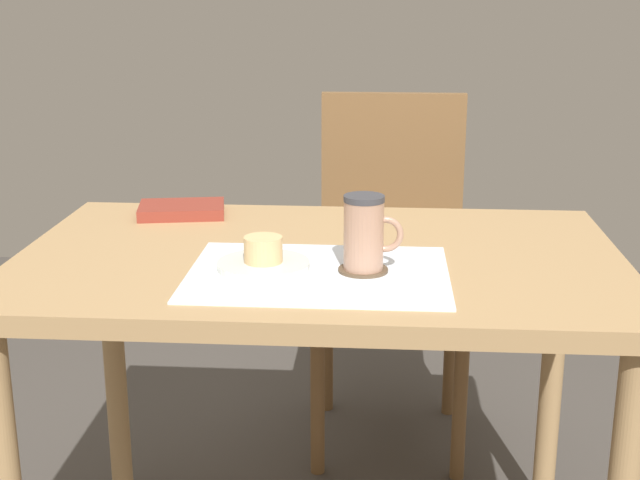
{
  "coord_description": "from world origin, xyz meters",
  "views": [
    {
      "loc": [
        0.12,
        -1.57,
        1.21
      ],
      "look_at": [
        0.01,
        -0.09,
        0.78
      ],
      "focal_mm": 50.0,
      "sensor_mm": 36.0,
      "label": 1
    }
  ],
  "objects_px": {
    "wooden_chair": "(391,254)",
    "pastry": "(263,249)",
    "small_book": "(182,210)",
    "pastry_plate": "(264,265)",
    "dining_table": "(320,298)",
    "coffee_mug": "(365,232)"
  },
  "relations": [
    {
      "from": "dining_table",
      "to": "pastry_plate",
      "type": "distance_m",
      "value": 0.17
    },
    {
      "from": "dining_table",
      "to": "pastry_plate",
      "type": "height_order",
      "value": "pastry_plate"
    },
    {
      "from": "dining_table",
      "to": "pastry",
      "type": "height_order",
      "value": "pastry"
    },
    {
      "from": "dining_table",
      "to": "pastry_plate",
      "type": "relative_size",
      "value": 6.91
    },
    {
      "from": "pastry_plate",
      "to": "dining_table",
      "type": "bearing_deg",
      "value": 51.15
    },
    {
      "from": "wooden_chair",
      "to": "pastry_plate",
      "type": "bearing_deg",
      "value": 74.54
    },
    {
      "from": "dining_table",
      "to": "wooden_chair",
      "type": "relative_size",
      "value": 1.2
    },
    {
      "from": "coffee_mug",
      "to": "small_book",
      "type": "xyz_separation_m",
      "value": [
        -0.4,
        0.37,
        -0.06
      ]
    },
    {
      "from": "coffee_mug",
      "to": "small_book",
      "type": "bearing_deg",
      "value": 137.32
    },
    {
      "from": "pastry_plate",
      "to": "small_book",
      "type": "distance_m",
      "value": 0.43
    },
    {
      "from": "wooden_chair",
      "to": "small_book",
      "type": "distance_m",
      "value": 0.68
    },
    {
      "from": "wooden_chair",
      "to": "pastry_plate",
      "type": "relative_size",
      "value": 5.74
    },
    {
      "from": "small_book",
      "to": "dining_table",
      "type": "bearing_deg",
      "value": -49.08
    },
    {
      "from": "coffee_mug",
      "to": "small_book",
      "type": "distance_m",
      "value": 0.55
    },
    {
      "from": "dining_table",
      "to": "pastry",
      "type": "xyz_separation_m",
      "value": [
        -0.09,
        -0.11,
        0.13
      ]
    },
    {
      "from": "dining_table",
      "to": "small_book",
      "type": "relative_size",
      "value": 6.18
    },
    {
      "from": "dining_table",
      "to": "coffee_mug",
      "type": "xyz_separation_m",
      "value": [
        0.09,
        -0.11,
        0.16
      ]
    },
    {
      "from": "pastry_plate",
      "to": "small_book",
      "type": "bearing_deg",
      "value": 121.65
    },
    {
      "from": "wooden_chair",
      "to": "pastry",
      "type": "relative_size",
      "value": 13.83
    },
    {
      "from": "pastry_plate",
      "to": "wooden_chair",
      "type": "bearing_deg",
      "value": 74.47
    },
    {
      "from": "pastry_plate",
      "to": "coffee_mug",
      "type": "bearing_deg",
      "value": -1.04
    },
    {
      "from": "wooden_chair",
      "to": "pastry",
      "type": "distance_m",
      "value": 0.89
    }
  ]
}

